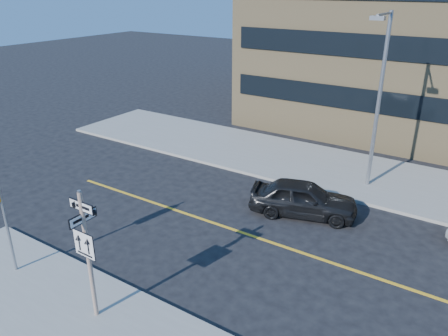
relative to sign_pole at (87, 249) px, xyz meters
The scene contains 4 objects.
ground 3.50m from the sign_pole, 90.00° to the left, with size 120.00×120.00×0.00m, color black.
sign_pole is the anchor object (origin of this frame).
parked_car_a 9.70m from the sign_pole, 74.96° to the left, with size 4.50×1.81×1.53m, color black.
streetlight_a 14.05m from the sign_pole, 73.23° to the left, with size 0.55×2.25×8.00m.
Camera 1 is at (8.75, -8.95, 9.16)m, focal length 35.00 mm.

